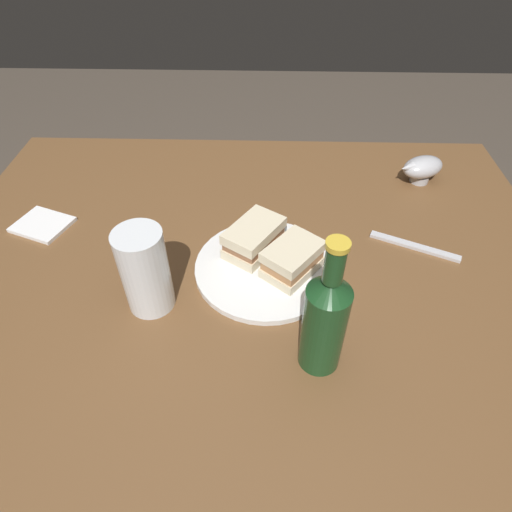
% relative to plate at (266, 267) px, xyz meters
% --- Properties ---
extents(ground_plane, '(6.00, 6.00, 0.00)m').
position_rel_plate_xyz_m(ground_plane, '(0.04, -0.01, -0.74)').
color(ground_plane, '#4C4238').
extents(dining_table, '(1.25, 0.98, 0.74)m').
position_rel_plate_xyz_m(dining_table, '(0.04, -0.01, -0.37)').
color(dining_table, brown).
rests_on(dining_table, ground).
extents(plate, '(0.27, 0.27, 0.01)m').
position_rel_plate_xyz_m(plate, '(0.00, 0.00, 0.00)').
color(plate, white).
rests_on(plate, dining_table).
extents(sandwich_half_left, '(0.12, 0.13, 0.06)m').
position_rel_plate_xyz_m(sandwich_half_left, '(-0.05, 0.01, 0.04)').
color(sandwich_half_left, beige).
rests_on(sandwich_half_left, plate).
extents(sandwich_half_right, '(0.13, 0.14, 0.06)m').
position_rel_plate_xyz_m(sandwich_half_right, '(0.02, -0.04, 0.04)').
color(sandwich_half_right, beige).
rests_on(sandwich_half_right, plate).
extents(potato_wedge_front, '(0.03, 0.06, 0.02)m').
position_rel_plate_xyz_m(potato_wedge_front, '(0.00, -0.05, 0.02)').
color(potato_wedge_front, '#AD702D').
rests_on(potato_wedge_front, plate).
extents(potato_wedge_middle, '(0.03, 0.05, 0.01)m').
position_rel_plate_xyz_m(potato_wedge_middle, '(-0.04, -0.03, 0.01)').
color(potato_wedge_middle, '#B77F33').
rests_on(potato_wedge_middle, plate).
extents(potato_wedge_back, '(0.06, 0.04, 0.02)m').
position_rel_plate_xyz_m(potato_wedge_back, '(-0.02, -0.05, 0.02)').
color(potato_wedge_back, '#AD702D').
rests_on(potato_wedge_back, plate).
extents(pint_glass, '(0.08, 0.08, 0.16)m').
position_rel_plate_xyz_m(pint_glass, '(0.20, 0.09, 0.06)').
color(pint_glass, white).
rests_on(pint_glass, dining_table).
extents(gravy_boat, '(0.12, 0.10, 0.06)m').
position_rel_plate_xyz_m(gravy_boat, '(-0.37, -0.31, 0.03)').
color(gravy_boat, '#B7B7BC').
rests_on(gravy_boat, dining_table).
extents(cider_bottle, '(0.07, 0.07, 0.25)m').
position_rel_plate_xyz_m(cider_bottle, '(-0.09, 0.20, 0.09)').
color(cider_bottle, '#19421E').
rests_on(cider_bottle, dining_table).
extents(napkin, '(0.13, 0.12, 0.01)m').
position_rel_plate_xyz_m(napkin, '(0.48, -0.12, -0.00)').
color(napkin, white).
rests_on(napkin, dining_table).
extents(fork, '(0.17, 0.09, 0.01)m').
position_rel_plate_xyz_m(fork, '(-0.30, -0.07, -0.00)').
color(fork, silver).
rests_on(fork, dining_table).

